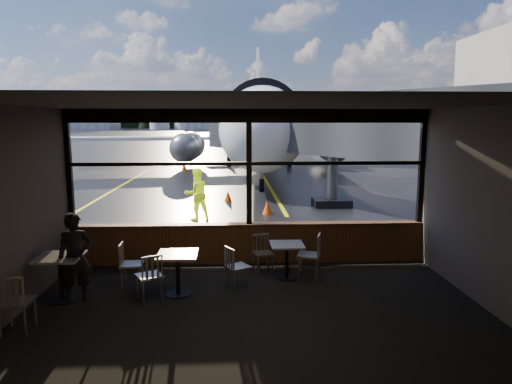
{
  "coord_description": "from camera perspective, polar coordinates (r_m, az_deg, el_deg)",
  "views": [
    {
      "loc": [
        -0.39,
        -10.14,
        3.23
      ],
      "look_at": [
        0.21,
        1.0,
        1.5
      ],
      "focal_mm": 32.0,
      "sensor_mm": 36.0,
      "label": 1
    }
  ],
  "objects": [
    {
      "name": "cone_extra",
      "position": [
        16.04,
        1.4,
        -1.95
      ],
      "size": [
        0.34,
        0.34,
        0.47
      ],
      "primitive_type": "cone",
      "color": "#E95907",
      "rests_on": "ground_plane"
    },
    {
      "name": "hangar_mid",
      "position": [
        195.15,
        -3.0,
        9.31
      ],
      "size": [
        38.0,
        15.0,
        10.0
      ],
      "primitive_type": null,
      "color": "silver",
      "rests_on": "ground_plane"
    },
    {
      "name": "cafe_table_near",
      "position": [
        9.54,
        3.87,
        -8.64
      ],
      "size": [
        0.67,
        0.67,
        0.74
      ],
      "primitive_type": null,
      "color": "#99968D",
      "rests_on": "carpet_floor"
    },
    {
      "name": "chair_near_w",
      "position": [
        8.97,
        -2.29,
        -9.38
      ],
      "size": [
        0.64,
        0.64,
        0.86
      ],
      "primitive_type": null,
      "rotation": [
        0.0,
        0.0,
        -1.06
      ],
      "color": "#AAA599",
      "rests_on": "carpet_floor"
    },
    {
      "name": "wall_back",
      "position": [
        4.42,
        2.18,
        -10.76
      ],
      "size": [
        8.0,
        0.04,
        3.5
      ],
      "primitive_type": "cube",
      "color": "#49403A",
      "rests_on": "ground"
    },
    {
      "name": "hangar_right",
      "position": [
        197.62,
        14.92,
        9.32
      ],
      "size": [
        50.0,
        20.0,
        12.0
      ],
      "primitive_type": null,
      "color": "silver",
      "rests_on": "ground_plane"
    },
    {
      "name": "chair_near_e",
      "position": [
        9.65,
        6.62,
        -7.88
      ],
      "size": [
        0.64,
        0.64,
        0.94
      ],
      "primitive_type": null,
      "rotation": [
        0.0,
        0.0,
        1.27
      ],
      "color": "#B8B2A6",
      "rests_on": "carpet_floor"
    },
    {
      "name": "chair_near_n",
      "position": [
        9.92,
        0.89,
        -7.73
      ],
      "size": [
        0.53,
        0.53,
        0.81
      ],
      "primitive_type": null,
      "rotation": [
        0.0,
        0.0,
        3.38
      ],
      "color": "#A9A499",
      "rests_on": "carpet_floor"
    },
    {
      "name": "treeline",
      "position": [
        220.16,
        -3.02,
        9.51
      ],
      "size": [
        360.0,
        3.0,
        12.0
      ],
      "primitive_type": "cube",
      "color": "black",
      "rests_on": "ground_plane"
    },
    {
      "name": "window_transom",
      "position": [
        10.19,
        -0.88,
        3.58
      ],
      "size": [
        8.0,
        0.1,
        0.08
      ],
      "primitive_type": "cube",
      "color": "black",
      "rests_on": "ground"
    },
    {
      "name": "hangar_left",
      "position": [
        202.5,
        -23.47,
        8.73
      ],
      "size": [
        45.0,
        18.0,
        11.0
      ],
      "primitive_type": null,
      "color": "silver",
      "rests_on": "ground_plane"
    },
    {
      "name": "chair_left_s",
      "position": [
        8.08,
        -27.72,
        -12.12
      ],
      "size": [
        0.54,
        0.54,
        0.97
      ],
      "primitive_type": null,
      "rotation": [
        0.0,
        0.0,
        0.02
      ],
      "color": "#A9A499",
      "rests_on": "carpet_floor"
    },
    {
      "name": "jet_bridge",
      "position": [
        16.17,
        11.25,
        5.18
      ],
      "size": [
        8.45,
        10.32,
        4.5
      ],
      "primitive_type": null,
      "color": "#28282A",
      "rests_on": "ground_plane"
    },
    {
      "name": "cone_nose",
      "position": [
        18.66,
        -3.53,
        -0.5
      ],
      "size": [
        0.31,
        0.31,
        0.43
      ],
      "primitive_type": "cone",
      "color": "orange",
      "rests_on": "ground_plane"
    },
    {
      "name": "cone_wing",
      "position": [
        30.45,
        -8.96,
        3.12
      ],
      "size": [
        0.39,
        0.39,
        0.54
      ],
      "primitive_type": "cone",
      "color": "#EE4E07",
      "rests_on": "ground_plane"
    },
    {
      "name": "wall_left",
      "position": [
        8.14,
        -29.39,
        -2.81
      ],
      "size": [
        0.04,
        6.0,
        3.5
      ],
      "primitive_type": "cube",
      "color": "#49403A",
      "rests_on": "ground"
    },
    {
      "name": "chair_mid_s",
      "position": [
        8.63,
        -13.2,
        -10.24
      ],
      "size": [
        0.66,
        0.66,
        0.89
      ],
      "primitive_type": null,
      "rotation": [
        0.0,
        0.0,
        0.5
      ],
      "color": "#B3ADA2",
      "rests_on": "carpet_floor"
    },
    {
      "name": "wall_right",
      "position": [
        8.51,
        28.04,
        -2.24
      ],
      "size": [
        0.04,
        6.0,
        3.5
      ],
      "primitive_type": "cube",
      "color": "#49403A",
      "rests_on": "ground"
    },
    {
      "name": "window_sill",
      "position": [
        10.52,
        -0.86,
        -6.5
      ],
      "size": [
        8.0,
        0.28,
        0.9
      ],
      "primitive_type": "cube",
      "color": "#4C2A17",
      "rests_on": "ground"
    },
    {
      "name": "carpet_floor",
      "position": [
        7.84,
        0.03,
        -15.42
      ],
      "size": [
        8.0,
        6.0,
        0.01
      ],
      "primitive_type": "cube",
      "color": "black",
      "rests_on": "ground"
    },
    {
      "name": "mullion_centre",
      "position": [
        10.2,
        -0.88,
        3.02
      ],
      "size": [
        0.12,
        0.12,
        2.6
      ],
      "primitive_type": "cube",
      "color": "black",
      "rests_on": "ground"
    },
    {
      "name": "passenger",
      "position": [
        8.86,
        -21.67,
        -7.66
      ],
      "size": [
        0.69,
        0.56,
        1.62
      ],
      "primitive_type": "imported",
      "rotation": [
        0.0,
        0.0,
        0.33
      ],
      "color": "black",
      "rests_on": "carpet_floor"
    },
    {
      "name": "airliner",
      "position": [
        32.64,
        0.41,
        12.41
      ],
      "size": [
        30.52,
        35.99,
        10.57
      ],
      "primitive_type": null,
      "rotation": [
        0.0,
        0.0,
        -0.05
      ],
      "color": "white",
      "rests_on": "ground_plane"
    },
    {
      "name": "fuel_tank_b",
      "position": [
        193.14,
        -9.01,
        8.63
      ],
      "size": [
        8.0,
        8.0,
        6.0
      ],
      "primitive_type": "cylinder",
      "color": "silver",
      "rests_on": "ground_plane"
    },
    {
      "name": "ceiling",
      "position": [
        7.16,
        0.03,
        10.98
      ],
      "size": [
        8.0,
        6.0,
        0.04
      ],
      "primitive_type": "cube",
      "color": "#38332D",
      "rests_on": "ground"
    },
    {
      "name": "ground_crew",
      "position": [
        15.18,
        -7.44,
        -0.24
      ],
      "size": [
        1.04,
        0.95,
        1.72
      ],
      "primitive_type": "imported",
      "rotation": [
        0.0,
        0.0,
        3.58
      ],
      "color": "#BFF219",
      "rests_on": "ground_plane"
    },
    {
      "name": "cafe_table_mid",
      "position": [
        8.78,
        -9.74,
        -10.1
      ],
      "size": [
        0.73,
        0.73,
        0.8
      ],
      "primitive_type": null,
      "color": "gray",
      "rests_on": "carpet_floor"
    },
    {
      "name": "fuel_tank_c",
      "position": [
        192.38,
        -6.01,
        8.69
      ],
      "size": [
        8.0,
        8.0,
        6.0
      ],
      "primitive_type": "cylinder",
      "color": "silver",
      "rests_on": "ground_plane"
    },
    {
      "name": "ground_plane",
      "position": [
        130.18,
        -2.93,
        7.37
      ],
      "size": [
        520.0,
        520.0,
        0.0
      ],
      "primitive_type": "plane",
      "color": "black",
      "rests_on": "ground"
    },
    {
      "name": "mullion_left",
      "position": [
        10.8,
        -22.34,
        2.68
      ],
      "size": [
        0.12,
        0.12,
        2.6
      ],
      "primitive_type": "cube",
      "color": "black",
      "rests_on": "ground"
    },
    {
      "name": "mullion_right",
      "position": [
        11.08,
        20.02,
        2.95
      ],
      "size": [
        0.12,
        0.12,
        2.6
      ],
      "primitive_type": "cube",
      "color": "black",
      "rests_on": "ground"
    },
    {
      "name": "chair_mid_w",
      "position": [
        9.38,
        -15.25,
        -8.77
      ],
      "size": [
        0.51,
        0.51,
        0.89
      ],
      "primitive_type": null,
      "rotation": [
        0.0,
        0.0,
        -1.52
      ],
      "color": "#BBB5A8",
      "rests_on": "carpet_floor"
    },
    {
      "name": "cafe_table_left",
      "position": [
        9.08,
        -23.18,
        -9.93
      ],
      "size": [
        0.77,
        0.77,
        0.85
      ],
      "primitive_type": null,
      "color": "#AAA49D",
      "rests_on": "carpet_floor"
    },
    {
      "name": "fuel_tank_a",
      "position": [
        194.41,
        -11.97,
        8.55
      ],
      "size": [
        8.0,
        8.0,
        6.0
      ],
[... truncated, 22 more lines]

